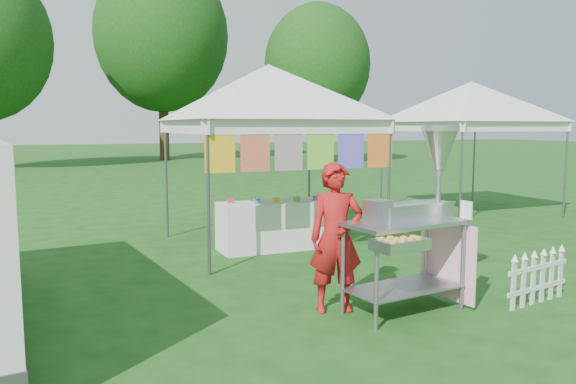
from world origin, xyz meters
name	(u,v)px	position (x,y,z in m)	size (l,w,h in m)	color
ground	(383,307)	(0.00, 0.00, 0.00)	(120.00, 120.00, 0.00)	#184513
canopy_main	(268,65)	(0.00, 3.49, 2.99)	(4.24, 4.24, 3.45)	#59595E
canopy_right	(472,82)	(5.50, 5.00, 2.99)	(4.24, 4.24, 3.45)	#59595E
tree_mid	(162,36)	(3.00, 28.00, 7.14)	(7.60, 7.60, 11.52)	#341E12
tree_right	(317,65)	(10.00, 22.00, 5.18)	(5.60, 5.60, 8.42)	#341E12
donut_cart	(420,202)	(0.31, -0.21, 1.18)	(1.46, 1.16, 2.01)	gray
vendor	(336,238)	(-0.55, 0.10, 0.81)	(0.59, 0.39, 1.62)	#A71514
picket_fence	(538,279)	(1.67, -0.59, 0.29)	(1.07, 0.22, 0.56)	silver
display_table	(274,225)	(-0.01, 3.25, 0.39)	(1.80, 0.70, 0.78)	white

